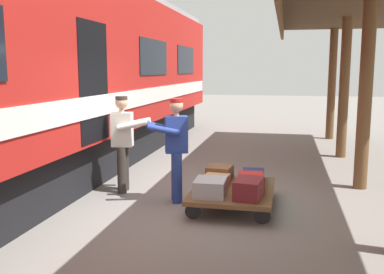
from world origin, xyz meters
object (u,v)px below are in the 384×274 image
(suitcase_red_plastic, at_px, (251,182))
(suitcase_navy_fabric, at_px, (253,177))
(train_car, at_px, (13,75))
(suitcase_maroon_trunk, at_px, (249,189))
(suitcase_tan_vintage, at_px, (215,182))
(porter_by_door, at_px, (124,140))
(suitcase_brown_leather, at_px, (220,173))
(porter_in_overalls, at_px, (175,146))
(suitcase_gray_aluminum, at_px, (210,188))
(luggage_cart, at_px, (233,191))

(suitcase_red_plastic, bearing_deg, suitcase_navy_fabric, -90.00)
(train_car, distance_m, suitcase_maroon_trunk, 4.48)
(suitcase_red_plastic, xyz_separation_m, suitcase_tan_vintage, (0.57, 0.00, -0.03))
(suitcase_maroon_trunk, xyz_separation_m, suitcase_red_plastic, (0.00, -0.47, -0.02))
(porter_by_door, bearing_deg, suitcase_brown_leather, -179.87)
(suitcase_maroon_trunk, distance_m, porter_by_door, 2.52)
(suitcase_tan_vintage, height_order, porter_in_overalls, porter_in_overalls)
(suitcase_brown_leather, xyz_separation_m, suitcase_tan_vintage, (0.00, 0.47, -0.03))
(train_car, bearing_deg, porter_by_door, -169.05)
(suitcase_navy_fabric, xyz_separation_m, suitcase_tan_vintage, (0.57, 0.47, 0.00))
(suitcase_gray_aluminum, distance_m, porter_in_overalls, 1.02)
(suitcase_tan_vintage, relative_size, porter_by_door, 0.27)
(suitcase_navy_fabric, xyz_separation_m, porter_by_door, (2.29, 0.00, 0.54))
(suitcase_gray_aluminum, bearing_deg, suitcase_navy_fabric, -120.95)
(suitcase_maroon_trunk, distance_m, porter_in_overalls, 1.45)
(suitcase_brown_leather, bearing_deg, porter_by_door, 0.13)
(train_car, xyz_separation_m, suitcase_red_plastic, (-4.14, 0.11, -1.64))
(suitcase_brown_leather, distance_m, suitcase_gray_aluminum, 0.95)
(suitcase_maroon_trunk, bearing_deg, suitcase_navy_fabric, -90.00)
(suitcase_tan_vintage, bearing_deg, suitcase_navy_fabric, -140.18)
(suitcase_brown_leather, relative_size, suitcase_maroon_trunk, 0.81)
(train_car, relative_size, suitcase_brown_leather, 43.96)
(suitcase_gray_aluminum, height_order, suitcase_tan_vintage, suitcase_gray_aluminum)
(luggage_cart, distance_m, suitcase_brown_leather, 0.58)
(luggage_cart, distance_m, suitcase_navy_fabric, 0.57)
(porter_by_door, bearing_deg, suitcase_tan_vintage, 164.74)
(suitcase_brown_leather, relative_size, suitcase_tan_vintage, 0.96)
(suitcase_brown_leather, relative_size, porter_in_overalls, 0.26)
(porter_in_overalls, bearing_deg, suitcase_red_plastic, 175.71)
(suitcase_gray_aluminum, height_order, suitcase_red_plastic, same)
(suitcase_maroon_trunk, relative_size, porter_in_overalls, 0.32)
(luggage_cart, xyz_separation_m, suitcase_brown_leather, (0.28, -0.47, 0.17))
(luggage_cart, xyz_separation_m, suitcase_red_plastic, (-0.28, -0.00, 0.17))
(suitcase_maroon_trunk, height_order, suitcase_tan_vintage, suitcase_maroon_trunk)
(suitcase_maroon_trunk, xyz_separation_m, porter_in_overalls, (1.25, -0.57, 0.49))
(suitcase_brown_leather, distance_m, suitcase_maroon_trunk, 1.10)
(porter_in_overalls, bearing_deg, luggage_cart, 174.46)
(suitcase_brown_leather, bearing_deg, train_car, 5.79)
(train_car, height_order, suitcase_gray_aluminum, train_car)
(suitcase_red_plastic, distance_m, porter_by_door, 2.39)
(suitcase_navy_fabric, distance_m, porter_in_overalls, 1.41)
(suitcase_navy_fabric, bearing_deg, luggage_cart, 59.05)
(suitcase_red_plastic, distance_m, suitcase_tan_vintage, 0.57)
(suitcase_navy_fabric, bearing_deg, porter_by_door, 0.10)
(luggage_cart, relative_size, suitcase_red_plastic, 3.90)
(porter_by_door, bearing_deg, suitcase_red_plastic, 168.41)
(train_car, bearing_deg, porter_in_overalls, 179.67)
(train_car, height_order, porter_by_door, train_car)
(suitcase_gray_aluminum, xyz_separation_m, porter_in_overalls, (0.68, -0.57, 0.50))
(suitcase_gray_aluminum, height_order, porter_by_door, porter_by_door)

